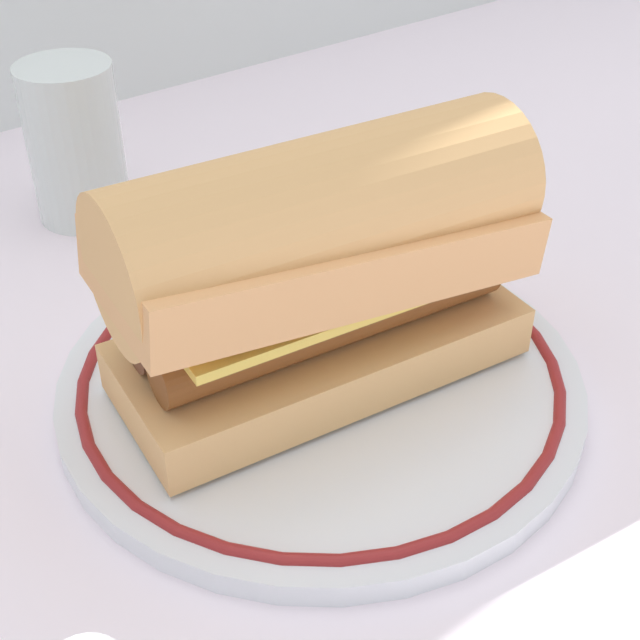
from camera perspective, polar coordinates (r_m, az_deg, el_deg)
The scene contains 4 objects.
ground_plane at distance 0.46m, azimuth -2.58°, elevation -5.77°, with size 1.50×1.50×0.00m, color white.
plate at distance 0.47m, azimuth 0.00°, elevation -3.70°, with size 0.27×0.27×0.01m.
sausage_sandwich at distance 0.42m, azimuth 0.00°, elevation 3.72°, with size 0.21×0.11×0.12m.
drinking_glass at distance 0.62m, azimuth -15.05°, elevation 10.12°, with size 0.06×0.06×0.10m.
Camera 1 is at (-0.19, -0.28, 0.31)m, focal length 50.93 mm.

